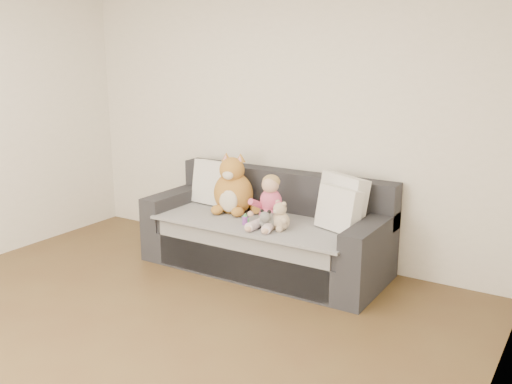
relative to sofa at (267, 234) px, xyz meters
The scene contains 10 objects.
room_shell 1.92m from the sofa, 94.60° to the right, with size 5.00×5.00×5.00m.
sofa is the anchor object (origin of this frame).
cushion_left 0.78m from the sofa, 169.13° to the left, with size 0.48×0.25×0.44m.
cushion_right_back 0.78m from the sofa, 12.42° to the left, with size 0.52×0.40×0.45m.
cushion_right_front 0.78m from the sofa, ahead, with size 0.44×0.31×0.38m.
toddler 0.41m from the sofa, 54.40° to the right, with size 0.31×0.45×0.44m.
plush_cat 0.52m from the sofa, behind, with size 0.47×0.44×0.59m.
teddy_bear 0.46m from the sofa, 42.89° to the right, with size 0.19×0.16×0.26m.
plush_cow 0.42m from the sofa, 57.73° to the right, with size 0.15×0.24×0.19m.
sippy_cup 0.37m from the sofa, 98.30° to the right, with size 0.09×0.07×0.10m.
Camera 1 is at (2.66, -2.19, 1.95)m, focal length 40.00 mm.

